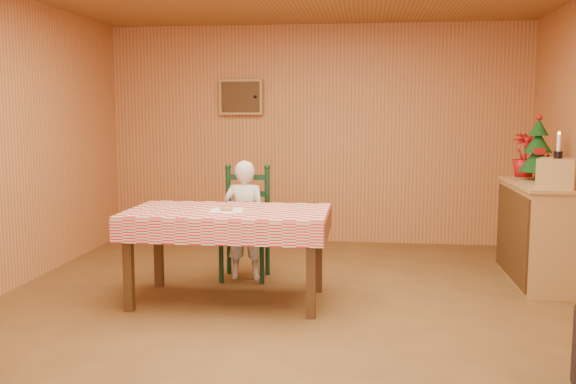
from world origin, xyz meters
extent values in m
plane|color=brown|center=(0.00, 0.00, 0.00)|extent=(6.00, 6.00, 0.00)
cube|color=#C87F48|center=(0.00, 3.00, 1.30)|extent=(5.00, 0.10, 2.60)
cube|color=tan|center=(-0.90, 2.94, 1.75)|extent=(0.52, 0.08, 0.42)
cube|color=#492C13|center=(-0.90, 2.90, 1.75)|extent=(0.46, 0.02, 0.36)
sphere|color=black|center=(-0.72, 2.88, 1.75)|extent=(0.04, 0.04, 0.04)
cube|color=#492C13|center=(-0.52, 0.40, 0.72)|extent=(1.60, 0.90, 0.06)
cube|color=#492C13|center=(-1.24, 0.03, 0.34)|extent=(0.07, 0.07, 0.69)
cube|color=#492C13|center=(0.20, 0.03, 0.34)|extent=(0.07, 0.07, 0.69)
cube|color=#492C13|center=(-1.24, 0.77, 0.34)|extent=(0.07, 0.07, 0.69)
cube|color=#492C13|center=(0.20, 0.77, 0.34)|extent=(0.07, 0.07, 0.69)
cube|color=red|center=(-0.52, 0.40, 0.76)|extent=(1.64, 0.94, 0.02)
cube|color=red|center=(-0.52, -0.07, 0.66)|extent=(1.64, 0.02, 0.18)
cube|color=red|center=(-0.52, 0.87, 0.66)|extent=(1.64, 0.02, 0.18)
cube|color=#31602C|center=(-1.34, 0.40, 0.66)|extent=(0.02, 0.94, 0.18)
cube|color=#31602C|center=(0.30, 0.40, 0.66)|extent=(0.02, 0.94, 0.18)
cube|color=black|center=(-0.52, 1.13, 0.43)|extent=(0.44, 0.40, 0.04)
cylinder|color=black|center=(-0.71, 0.96, 0.21)|extent=(0.04, 0.04, 0.41)
cylinder|color=black|center=(-0.33, 0.96, 0.21)|extent=(0.04, 0.04, 0.41)
cylinder|color=black|center=(-0.71, 1.30, 0.21)|extent=(0.04, 0.04, 0.41)
cylinder|color=black|center=(-0.33, 1.30, 0.21)|extent=(0.04, 0.04, 0.41)
cylinder|color=black|center=(-0.71, 1.30, 0.75)|extent=(0.05, 0.05, 0.60)
sphere|color=black|center=(-0.71, 1.30, 1.05)|extent=(0.06, 0.06, 0.06)
cylinder|color=black|center=(-0.33, 1.30, 0.75)|extent=(0.05, 0.05, 0.60)
sphere|color=black|center=(-0.33, 1.30, 1.05)|extent=(0.06, 0.06, 0.06)
cube|color=black|center=(-0.52, 1.30, 0.63)|extent=(0.38, 0.03, 0.05)
cube|color=black|center=(-0.52, 1.30, 0.79)|extent=(0.38, 0.03, 0.05)
cube|color=black|center=(-0.52, 1.30, 0.95)|extent=(0.38, 0.03, 0.05)
imported|color=silver|center=(-0.52, 1.13, 0.56)|extent=(0.41, 0.27, 1.12)
cube|color=white|center=(-0.52, 0.35, 0.77)|extent=(0.28, 0.28, 0.00)
torus|color=#D1884B|center=(-0.52, 0.35, 0.79)|extent=(0.14, 0.14, 0.04)
cube|color=tan|center=(2.20, 1.32, 0.45)|extent=(0.50, 1.20, 0.90)
cube|color=tan|center=(2.20, 1.32, 0.92)|extent=(0.54, 1.24, 0.03)
cube|color=#492C13|center=(1.94, 1.32, 0.45)|extent=(0.02, 1.20, 0.80)
cube|color=tan|center=(2.20, 0.92, 1.06)|extent=(0.39, 0.39, 0.25)
cylinder|color=#492C13|center=(2.20, 1.57, 0.97)|extent=(0.04, 0.04, 0.08)
cone|color=#0B3410|center=(2.20, 1.57, 1.13)|extent=(0.34, 0.34, 0.24)
cone|color=#0B3410|center=(2.20, 1.57, 1.29)|extent=(0.26, 0.26, 0.20)
cone|color=#0B3410|center=(2.20, 1.57, 1.43)|extent=(0.18, 0.18, 0.16)
sphere|color=#A00E0F|center=(2.20, 1.57, 1.52)|extent=(0.06, 0.06, 0.06)
cube|color=#A00E0F|center=(2.18, 1.42, 1.21)|extent=(0.10, 0.02, 0.06)
sphere|color=#A00E0F|center=(2.28, 1.51, 1.16)|extent=(0.04, 0.04, 0.04)
sphere|color=#A00E0F|center=(2.13, 1.62, 1.23)|extent=(0.04, 0.04, 0.04)
sphere|color=#A00E0F|center=(2.24, 1.66, 1.33)|extent=(0.04, 0.04, 0.04)
imported|color=#A00E0F|center=(2.15, 1.87, 1.14)|extent=(0.30, 0.30, 0.43)
cylinder|color=black|center=(2.20, 0.92, 1.21)|extent=(0.07, 0.07, 0.06)
cylinder|color=white|center=(2.20, 0.92, 1.31)|extent=(0.03, 0.03, 0.14)
sphere|color=orange|center=(2.20, 0.92, 1.39)|extent=(0.02, 0.02, 0.02)
camera|label=1|loc=(0.60, -4.70, 1.56)|focal=40.00mm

